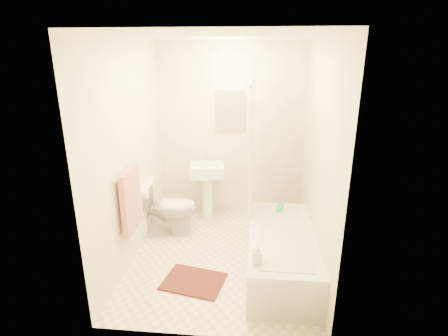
# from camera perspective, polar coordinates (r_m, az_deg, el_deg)

# --- Properties ---
(floor) EXTENTS (2.40, 2.40, 0.00)m
(floor) POSITION_cam_1_polar(r_m,az_deg,el_deg) (4.17, -0.34, -14.25)
(floor) COLOR beige
(floor) RESTS_ON ground
(ceiling) EXTENTS (2.40, 2.40, 0.00)m
(ceiling) POSITION_cam_1_polar(r_m,az_deg,el_deg) (3.52, -0.41, 20.81)
(ceiling) COLOR white
(ceiling) RESTS_ON ground
(wall_back) EXTENTS (2.00, 0.02, 2.40)m
(wall_back) POSITION_cam_1_polar(r_m,az_deg,el_deg) (4.83, 1.08, 5.81)
(wall_back) COLOR beige
(wall_back) RESTS_ON ground
(wall_left) EXTENTS (0.02, 2.40, 2.40)m
(wall_left) POSITION_cam_1_polar(r_m,az_deg,el_deg) (3.90, -15.18, 2.08)
(wall_left) COLOR beige
(wall_left) RESTS_ON ground
(wall_right) EXTENTS (0.02, 2.40, 2.40)m
(wall_right) POSITION_cam_1_polar(r_m,az_deg,el_deg) (3.71, 15.20, 1.25)
(wall_right) COLOR beige
(wall_right) RESTS_ON ground
(mirror) EXTENTS (0.40, 0.03, 0.55)m
(mirror) POSITION_cam_1_polar(r_m,az_deg,el_deg) (4.75, 1.08, 9.29)
(mirror) COLOR white
(mirror) RESTS_ON wall_back
(curtain_rod) EXTENTS (0.03, 1.70, 0.03)m
(curtain_rod) POSITION_cam_1_polar(r_m,az_deg,el_deg) (3.61, 4.67, 14.33)
(curtain_rod) COLOR silver
(curtain_rod) RESTS_ON wall_back
(shower_curtain) EXTENTS (0.04, 0.80, 1.55)m
(shower_curtain) POSITION_cam_1_polar(r_m,az_deg,el_deg) (4.13, 4.49, 3.87)
(shower_curtain) COLOR silver
(shower_curtain) RESTS_ON curtain_rod
(towel_bar) EXTENTS (0.02, 0.60, 0.02)m
(towel_bar) POSITION_cam_1_polar(r_m,az_deg,el_deg) (3.69, -15.78, -0.52)
(towel_bar) COLOR silver
(towel_bar) RESTS_ON wall_left
(towel) EXTENTS (0.06, 0.45, 0.66)m
(towel) POSITION_cam_1_polar(r_m,az_deg,el_deg) (3.79, -14.94, -5.12)
(towel) COLOR #CC7266
(towel) RESTS_ON towel_bar
(toilet_paper) EXTENTS (0.11, 0.12, 0.12)m
(toilet_paper) POSITION_cam_1_polar(r_m,az_deg,el_deg) (4.14, -13.13, -4.12)
(toilet_paper) COLOR white
(toilet_paper) RESTS_ON wall_left
(toilet) EXTENTS (0.78, 0.49, 0.72)m
(toilet) POSITION_cam_1_polar(r_m,az_deg,el_deg) (4.56, -9.19, -6.39)
(toilet) COLOR silver
(toilet) RESTS_ON floor
(sink) EXTENTS (0.50, 0.43, 0.89)m
(sink) POSITION_cam_1_polar(r_m,az_deg,el_deg) (4.84, -2.75, -3.52)
(sink) COLOR white
(sink) RESTS_ON floor
(bathtub) EXTENTS (0.69, 1.58, 0.44)m
(bathtub) POSITION_cam_1_polar(r_m,az_deg,el_deg) (3.88, 9.28, -13.40)
(bathtub) COLOR white
(bathtub) RESTS_ON floor
(bath_mat) EXTENTS (0.68, 0.57, 0.02)m
(bath_mat) POSITION_cam_1_polar(r_m,az_deg,el_deg) (3.79, -4.97, -17.94)
(bath_mat) COLOR #542F20
(bath_mat) RESTS_ON floor
(soap_bottle) EXTENTS (0.09, 0.09, 0.18)m
(soap_bottle) POSITION_cam_1_polar(r_m,az_deg,el_deg) (3.23, 5.48, -13.87)
(soap_bottle) COLOR white
(soap_bottle) RESTS_ON bathtub
(scrub_brush) EXTENTS (0.11, 0.22, 0.04)m
(scrub_brush) POSITION_cam_1_polar(r_m,az_deg,el_deg) (4.31, 9.10, -6.38)
(scrub_brush) COLOR green
(scrub_brush) RESTS_ON bathtub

